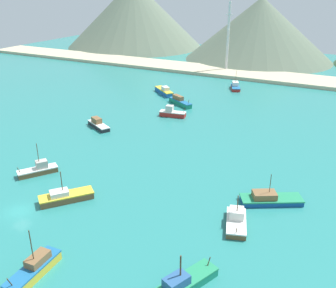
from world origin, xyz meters
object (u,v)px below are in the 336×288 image
at_px(fishing_boat_8, 39,170).
at_px(fishing_boat_4, 180,102).
at_px(fishing_boat_2, 236,220).
at_px(fishing_boat_0, 65,197).
at_px(fishing_boat_9, 164,91).
at_px(fishing_boat_10, 270,199).
at_px(fishing_boat_3, 235,87).
at_px(fishing_boat_6, 172,113).
at_px(fishing_boat_7, 182,284).
at_px(radio_tower, 228,37).
at_px(fishing_boat_1, 34,269).
at_px(fishing_boat_5, 98,124).

bearing_deg(fishing_boat_8, fishing_boat_4, 84.99).
distance_m(fishing_boat_2, fishing_boat_8, 37.61).
distance_m(fishing_boat_0, fishing_boat_4, 56.02).
height_order(fishing_boat_8, fishing_boat_9, fishing_boat_8).
xyz_separation_m(fishing_boat_0, fishing_boat_2, (26.73, 6.35, 0.02)).
relative_size(fishing_boat_2, fishing_boat_10, 0.73).
distance_m(fishing_boat_2, fishing_boat_3, 77.38).
relative_size(fishing_boat_6, fishing_boat_7, 0.76).
xyz_separation_m(fishing_boat_10, radio_tower, (-38.97, 88.94, 12.65)).
bearing_deg(radio_tower, fishing_boat_6, -84.43).
bearing_deg(fishing_boat_6, fishing_boat_7, -61.90).
relative_size(fishing_boat_6, fishing_boat_9, 0.78).
bearing_deg(radio_tower, fishing_boat_7, -72.89).
bearing_deg(radio_tower, fishing_boat_2, -69.64).
bearing_deg(fishing_boat_2, fishing_boat_10, 71.36).
xyz_separation_m(fishing_boat_3, fishing_boat_4, (-8.73, -24.13, 0.10)).
distance_m(fishing_boat_6, radio_tower, 59.76).
bearing_deg(radio_tower, fishing_boat_0, -84.82).
height_order(fishing_boat_4, fishing_boat_6, fishing_boat_6).
bearing_deg(fishing_boat_10, fishing_boat_2, -108.64).
xyz_separation_m(fishing_boat_9, radio_tower, (6.42, 40.04, 12.43)).
height_order(fishing_boat_7, fishing_boat_9, fishing_boat_7).
xyz_separation_m(fishing_boat_1, fishing_boat_6, (-12.02, 60.41, 0.07)).
relative_size(fishing_boat_3, fishing_boat_4, 0.85).
xyz_separation_m(fishing_boat_0, fishing_boat_3, (2.31, 79.77, 0.11)).
height_order(fishing_boat_1, fishing_boat_2, fishing_boat_1).
distance_m(fishing_boat_8, radio_tower, 99.54).
distance_m(fishing_boat_5, radio_tower, 75.36).
xyz_separation_m(fishing_boat_1, fishing_boat_4, (-14.70, 70.54, 0.08)).
bearing_deg(fishing_boat_1, fishing_boat_10, 54.34).
height_order(fishing_boat_3, radio_tower, radio_tower).
bearing_deg(fishing_boat_4, fishing_boat_5, -110.05).
relative_size(fishing_boat_1, fishing_boat_8, 1.12).
bearing_deg(fishing_boat_5, fishing_boat_8, -78.47).
distance_m(fishing_boat_1, radio_tower, 120.55).
height_order(fishing_boat_1, radio_tower, radio_tower).
xyz_separation_m(fishing_boat_1, fishing_boat_7, (16.91, 6.21, -0.08)).
bearing_deg(fishing_boat_3, fishing_boat_4, -109.89).
height_order(fishing_boat_1, fishing_boat_7, fishing_boat_1).
xyz_separation_m(fishing_boat_0, fishing_boat_9, (-15.82, 63.66, 0.16)).
xyz_separation_m(fishing_boat_5, fishing_boat_8, (5.04, -24.71, 0.01)).
bearing_deg(radio_tower, fishing_boat_4, -86.44).
relative_size(fishing_boat_5, fishing_boat_6, 1.13).
xyz_separation_m(fishing_boat_6, fishing_boat_10, (33.30, -30.76, -0.25)).
xyz_separation_m(fishing_boat_1, fishing_boat_5, (-24.18, 44.56, -0.06)).
bearing_deg(radio_tower, fishing_boat_1, -81.52).
bearing_deg(fishing_boat_7, radio_tower, 107.11).
height_order(fishing_boat_8, fishing_boat_10, fishing_boat_8).
relative_size(fishing_boat_6, fishing_boat_8, 1.01).
relative_size(fishing_boat_4, fishing_boat_7, 0.96).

